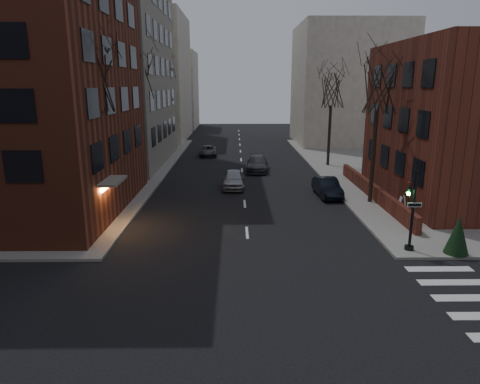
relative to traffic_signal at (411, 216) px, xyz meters
name	(u,v)px	position (x,y,z in m)	size (l,w,h in m)	color
ground	(258,371)	(-7.94, -8.99, -1.91)	(160.00, 160.00, 0.00)	black
building_left_tan	(68,23)	(-24.94, 25.01, 12.09)	(18.00, 18.00, 28.00)	gray
low_wall_right	(373,191)	(1.36, 10.01, -1.26)	(0.35, 16.00, 1.00)	maroon
building_distant_la	(139,78)	(-22.94, 46.01, 7.09)	(14.00, 16.00, 18.00)	beige
building_distant_ra	(348,85)	(7.06, 41.01, 6.09)	(14.00, 14.00, 16.00)	beige
building_distant_lb	(170,90)	(-20.94, 63.01, 5.09)	(10.00, 12.00, 14.00)	beige
traffic_signal	(411,216)	(0.00, 0.00, 0.00)	(0.76, 0.44, 4.00)	black
tree_left_a	(90,78)	(-16.74, 5.01, 6.56)	(4.18, 4.18, 10.26)	#2D231C
tree_left_b	(137,75)	(-16.74, 17.01, 7.00)	(4.40, 4.40, 10.80)	#2D231C
tree_left_c	(164,85)	(-16.74, 31.01, 6.12)	(3.96, 3.96, 9.72)	#2D231C
tree_right_a	(379,86)	(0.86, 9.01, 6.12)	(3.96, 3.96, 9.72)	#2D231C
tree_right_b	(332,90)	(0.86, 23.01, 5.68)	(3.74, 3.74, 9.18)	#2D231C
streetlamp_near	(137,137)	(-16.14, 13.01, 2.33)	(0.36, 0.36, 6.28)	black
streetlamp_far	(173,117)	(-16.14, 33.01, 2.33)	(0.36, 0.36, 6.28)	black
parked_sedan	(327,187)	(-1.74, 11.03, -1.22)	(1.46, 4.20, 1.38)	black
car_lane_silver	(233,179)	(-8.74, 13.81, -1.18)	(1.71, 4.25, 1.45)	#99999E
car_lane_gray	(257,164)	(-6.48, 20.67, -1.19)	(2.02, 4.96, 1.44)	#424147
car_lane_far	(208,151)	(-11.79, 29.79, -1.34)	(1.90, 4.12, 1.14)	#3C3D41
sandwich_board	(402,204)	(2.22, 6.66, -1.27)	(0.44, 0.61, 0.98)	white
evergreen_shrub	(458,235)	(2.15, -0.49, -0.80)	(1.14, 1.14, 1.91)	black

